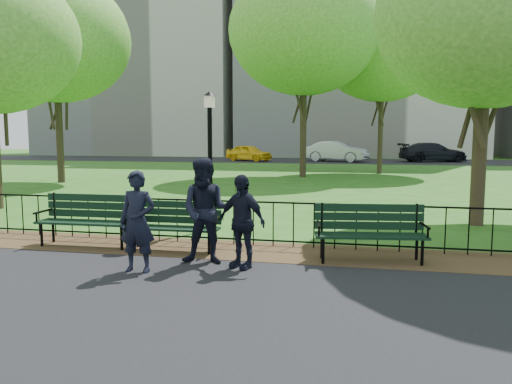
% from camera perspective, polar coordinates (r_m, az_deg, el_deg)
% --- Properties ---
extents(ground, '(120.00, 120.00, 0.00)m').
position_cam_1_polar(ground, '(8.27, -7.47, -8.89)').
color(ground, '#285616').
extents(asphalt_path, '(60.00, 9.20, 0.01)m').
position_cam_1_polar(asphalt_path, '(5.38, -20.36, -17.88)').
color(asphalt_path, black).
rests_on(asphalt_path, ground).
extents(dirt_strip, '(60.00, 1.60, 0.01)m').
position_cam_1_polar(dirt_strip, '(9.65, -4.46, -6.53)').
color(dirt_strip, '#3E2719').
rests_on(dirt_strip, ground).
extents(far_street, '(70.00, 9.00, 0.01)m').
position_cam_1_polar(far_street, '(42.64, 8.55, 3.54)').
color(far_street, black).
rests_on(far_street, ground).
extents(iron_fence, '(24.06, 0.06, 1.00)m').
position_cam_1_polar(iron_fence, '(10.02, -3.67, -3.19)').
color(iron_fence, black).
rests_on(iron_fence, ground).
extents(apartment_west, '(22.00, 15.00, 26.00)m').
position_cam_1_polar(apartment_west, '(61.70, -12.12, 16.50)').
color(apartment_west, beige).
rests_on(apartment_west, ground).
extents(apartment_mid, '(24.00, 15.00, 30.00)m').
position_cam_1_polar(apartment_mid, '(56.96, 11.85, 19.41)').
color(apartment_mid, silver).
rests_on(apartment_mid, ground).
extents(park_bench_main, '(1.84, 0.58, 1.01)m').
position_cam_1_polar(park_bench_main, '(9.64, -11.46, -2.89)').
color(park_bench_main, black).
rests_on(park_bench_main, ground).
extents(park_bench_left_a, '(1.96, 0.64, 1.10)m').
position_cam_1_polar(park_bench_left_a, '(10.41, -18.60, -2.42)').
color(park_bench_left_a, black).
rests_on(park_bench_left_a, ground).
extents(park_bench_right_a, '(1.96, 0.84, 1.08)m').
position_cam_1_polar(park_bench_right_a, '(8.87, 12.91, -3.86)').
color(park_bench_right_a, black).
rests_on(park_bench_right_a, ground).
extents(lamppost, '(0.29, 0.29, 3.17)m').
position_cam_1_polar(lamppost, '(11.52, -5.28, 4.21)').
color(lamppost, black).
rests_on(lamppost, ground).
extents(tree_near_e, '(5.15, 5.15, 7.18)m').
position_cam_1_polar(tree_near_e, '(13.46, 24.85, 17.90)').
color(tree_near_e, '#2D2116').
rests_on(tree_near_e, ground).
extents(tree_mid_w, '(6.68, 6.68, 9.32)m').
position_cam_1_polar(tree_mid_w, '(25.15, -21.96, 15.88)').
color(tree_mid_w, '#2D2116').
rests_on(tree_mid_w, ground).
extents(tree_far_c, '(7.71, 7.71, 10.74)m').
position_cam_1_polar(tree_far_c, '(26.68, 5.54, 17.90)').
color(tree_far_c, '#2D2116').
rests_on(tree_far_c, ground).
extents(tree_far_e, '(7.41, 7.41, 10.32)m').
position_cam_1_polar(tree_far_e, '(29.65, 14.30, 16.02)').
color(tree_far_e, '#2D2116').
rests_on(tree_far_e, ground).
extents(person_left, '(0.60, 0.40, 1.63)m').
position_cam_1_polar(person_left, '(8.15, -13.39, -3.30)').
color(person_left, black).
rests_on(person_left, asphalt_path).
extents(person_mid, '(0.91, 0.52, 1.80)m').
position_cam_1_polar(person_mid, '(8.47, -5.72, -2.19)').
color(person_mid, black).
rests_on(person_mid, asphalt_path).
extents(person_right, '(0.98, 0.71, 1.55)m').
position_cam_1_polar(person_right, '(8.18, -1.67, -3.37)').
color(person_right, black).
rests_on(person_right, asphalt_path).
extents(taxi, '(4.33, 3.05, 1.37)m').
position_cam_1_polar(taxi, '(41.91, -0.83, 4.51)').
color(taxi, yellow).
rests_on(taxi, far_street).
extents(sedan_silver, '(5.36, 3.14, 1.67)m').
position_cam_1_polar(sedan_silver, '(41.35, 9.22, 4.60)').
color(sedan_silver, '#ADB0B5').
rests_on(sedan_silver, far_street).
extents(sedan_dark, '(5.74, 3.55, 1.55)m').
position_cam_1_polar(sedan_dark, '(42.97, 19.57, 4.30)').
color(sedan_dark, black).
rests_on(sedan_dark, far_street).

